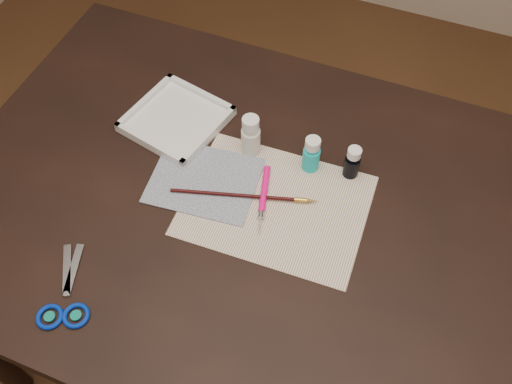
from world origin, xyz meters
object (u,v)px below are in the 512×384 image
at_px(paint_bottle_cyan, 312,154).
at_px(palette_tray, 176,119).
at_px(paint_bottle_white, 251,135).
at_px(paint_bottle_navy, 352,162).
at_px(canvas, 204,180).
at_px(paper, 276,205).
at_px(scissors, 64,286).

xyz_separation_m(paint_bottle_cyan, palette_tray, (-0.32, 0.01, -0.03)).
distance_m(paint_bottle_white, palette_tray, 0.19).
distance_m(paint_bottle_white, paint_bottle_navy, 0.22).
bearing_deg(paint_bottle_white, canvas, -117.58).
relative_size(canvas, paint_bottle_cyan, 2.49).
height_order(paint_bottle_white, palette_tray, paint_bottle_white).
distance_m(paper, paint_bottle_cyan, 0.13).
xyz_separation_m(paint_bottle_cyan, paint_bottle_navy, (0.08, 0.01, -0.00)).
xyz_separation_m(paint_bottle_cyan, scissors, (-0.33, -0.44, -0.04)).
relative_size(paint_bottle_white, palette_tray, 0.52).
xyz_separation_m(paper, paint_bottle_cyan, (0.03, 0.12, 0.04)).
bearing_deg(canvas, paint_bottle_white, 62.42).
relative_size(paint_bottle_cyan, paint_bottle_navy, 1.11).
xyz_separation_m(canvas, paint_bottle_cyan, (0.19, 0.12, 0.04)).
relative_size(canvas, palette_tray, 1.13).
relative_size(paint_bottle_white, scissors, 0.52).
distance_m(scissors, palette_tray, 0.44).
relative_size(paint_bottle_cyan, scissors, 0.46).
relative_size(paper, palette_tray, 1.88).
relative_size(canvas, paint_bottle_navy, 2.76).
distance_m(canvas, scissors, 0.35).
bearing_deg(scissors, paper, -74.94).
bearing_deg(paper, palette_tray, 155.98).
height_order(paper, canvas, canvas).
xyz_separation_m(paint_bottle_white, paint_bottle_cyan, (0.13, 0.00, -0.01)).
height_order(canvas, scissors, scissors).
bearing_deg(canvas, paint_bottle_cyan, 31.33).
xyz_separation_m(paper, paint_bottle_navy, (0.12, 0.13, 0.04)).
distance_m(paper, palette_tray, 0.31).
bearing_deg(paint_bottle_cyan, scissors, -127.47).
relative_size(paint_bottle_navy, palette_tray, 0.41).
height_order(paint_bottle_cyan, scissors, paint_bottle_cyan).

